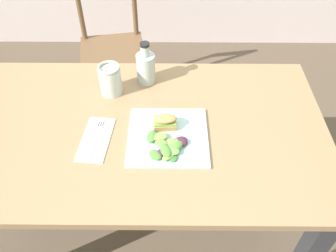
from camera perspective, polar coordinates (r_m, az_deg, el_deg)
name	(u,v)px	position (r m, az deg, el deg)	size (l,w,h in m)	color
dining_table	(141,147)	(1.42, -4.38, -3.50)	(1.43, 0.82, 0.74)	#997551
chair_wooden_far	(112,47)	(2.32, -9.08, 12.54)	(0.46, 0.46, 0.87)	brown
plate_lunch	(168,137)	(1.29, -0.01, -1.74)	(0.29, 0.29, 0.01)	silver
sandwich_half_front	(165,122)	(1.30, -0.50, 0.73)	(0.09, 0.06, 0.06)	tan
salad_mixed_greens	(168,146)	(1.24, -0.01, -3.27)	(0.16, 0.15, 0.03)	#4C2338
napkin_folded	(96,139)	(1.31, -11.66, -2.12)	(0.10, 0.22, 0.00)	silver
fork_on_napkin	(97,135)	(1.32, -11.48, -1.46)	(0.04, 0.19, 0.00)	silver
bottle_cold_brew	(146,69)	(1.50, -3.61, 9.24)	(0.08, 0.08, 0.19)	#472819
mason_jar_iced_tea	(111,81)	(1.47, -9.34, 7.29)	(0.09, 0.09, 0.13)	#C67528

